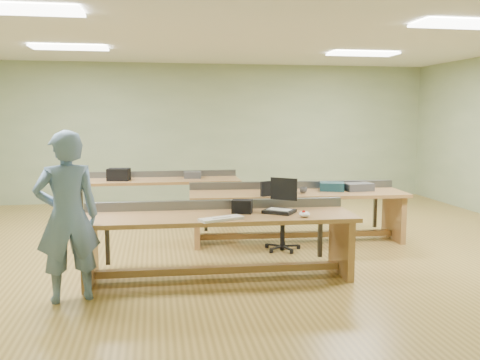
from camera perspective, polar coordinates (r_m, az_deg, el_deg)
The scene contains 21 objects.
floor at distance 7.56m, azimuth -0.25°, elevation -7.17°, with size 10.00×10.00×0.00m, color #A1803D.
ceiling at distance 7.40m, azimuth -0.26°, elevation 15.93°, with size 10.00×10.00×0.00m, color silver.
wall_back at distance 11.29m, azimuth -3.58°, elevation 5.32°, with size 10.00×0.04×3.00m, color #99A980.
wall_front at distance 3.46m, azimuth 10.63°, elevation 0.70°, with size 10.00×0.04×3.00m, color #99A980.
fluor_panels at distance 7.40m, azimuth -0.26°, elevation 15.70°, with size 6.20×3.50×0.03m.
workbench_front at distance 5.93m, azimuth -2.37°, elevation -5.64°, with size 3.16×0.95×0.86m.
workbench_mid at distance 7.69m, azimuth 6.39°, elevation -2.67°, with size 3.26×1.07×0.86m.
workbench_back at distance 9.23m, azimuth -9.78°, elevation -1.07°, with size 3.11×0.89×0.86m.
person at distance 5.41m, azimuth -18.81°, elevation -3.92°, with size 0.64×0.42×1.75m, color slate.
laptop_base at distance 5.98m, azimuth 4.43°, elevation -3.52°, with size 0.34×0.28×0.04m, color black.
laptop_screen at distance 6.06m, azimuth 4.93°, elevation -1.01°, with size 0.34×0.02×0.27m, color black.
keyboard at distance 5.56m, azimuth -2.11°, elevation -4.37°, with size 0.49×0.16×0.03m, color beige.
trackball_mouse at distance 5.78m, azimuth 7.25°, elevation -3.82°, with size 0.13×0.15×0.06m, color white.
camera_bag at distance 5.94m, azimuth 0.24°, elevation -2.99°, with size 0.23×0.15×0.16m, color black.
task_chair at distance 7.21m, azimuth 4.56°, elevation -5.03°, with size 0.68×0.68×0.96m.
parts_bin_teal at distance 7.82m, azimuth 10.29°, elevation -0.73°, with size 0.36×0.27×0.13m, color #12313B.
parts_bin_grey at distance 7.92m, azimuth 13.13°, elevation -0.75°, with size 0.42×0.26×0.11m, color #38383A.
mug at distance 7.51m, azimuth 7.12°, elevation -1.13°, with size 0.11×0.11×0.09m, color #38383A.
drinks_can at distance 7.48m, azimuth 6.17°, elevation -1.04°, with size 0.07×0.07×0.12m, color silver.
storage_box_back at distance 9.13m, azimuth -13.46°, elevation 0.61°, with size 0.37×0.26×0.21m, color black.
tray_back at distance 9.26m, azimuth -5.33°, elevation 0.58°, with size 0.30×0.22×0.12m, color #38383A.
Camera 1 is at (-1.19, -7.22, 1.89)m, focal length 38.00 mm.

